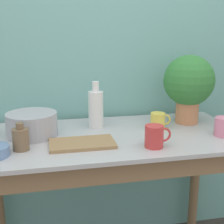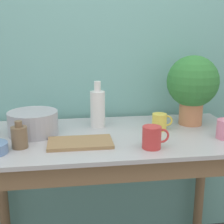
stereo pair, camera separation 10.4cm
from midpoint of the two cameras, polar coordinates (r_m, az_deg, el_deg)
The scene contains 9 objects.
wall_back at distance 1.90m, azimuth -0.07°, elevation 9.88°, with size 6.00×0.05×2.40m.
counter_table at distance 1.64m, azimuth 1.97°, elevation -10.00°, with size 1.37×0.67×0.84m.
potted_plant at distance 1.79m, azimuth 16.14°, elevation 4.92°, with size 0.29×0.29×0.39m.
bowl_wash_large at distance 1.63m, azimuth -12.46°, elevation -1.97°, with size 0.25×0.25×0.12m.
bottle_tall at distance 1.71m, azimuth -0.90°, elevation 0.74°, with size 0.08×0.08×0.25m.
bottle_short at distance 1.46m, azimuth -14.63°, elevation -4.40°, with size 0.07×0.07×0.13m.
mug_yellow at distance 1.69m, azimuth 10.48°, elevation -1.78°, with size 0.11×0.08×0.09m.
mug_red at distance 1.42m, azimuth 9.46°, elevation -4.61°, with size 0.12×0.09×0.10m.
tray_board at distance 1.47m, azimuth -3.82°, elevation -5.64°, with size 0.30×0.17×0.02m.
Camera 2 is at (-0.21, -1.16, 1.36)m, focal length 50.00 mm.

